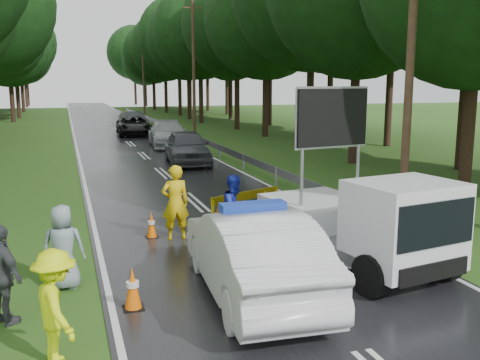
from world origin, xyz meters
name	(u,v)px	position (x,y,z in m)	size (l,w,h in m)	color
ground	(257,258)	(0.00, 0.00, 0.00)	(160.00, 160.00, 0.00)	#274C15
road	(121,135)	(0.00, 30.00, 0.01)	(7.00, 140.00, 0.02)	black
guardrail	(170,127)	(3.70, 29.67, 0.55)	(0.12, 60.06, 0.70)	gray
utility_pole_near	(412,40)	(5.20, 2.00, 5.06)	(1.40, 0.24, 10.00)	#422B1E
utility_pole_mid	(194,67)	(5.20, 28.00, 5.06)	(1.40, 0.24, 10.00)	#422B1E
utility_pole_far	(143,73)	(5.20, 54.00, 5.06)	(1.40, 0.24, 10.00)	#422B1E
police_sedan	(253,253)	(-0.80, -1.98, 0.81)	(1.98, 4.97, 1.77)	silver
work_truck	(364,221)	(1.93, -1.30, 1.02)	(2.79, 4.99, 3.77)	gray
barrier	(246,200)	(0.62, 2.56, 0.76)	(2.23, 1.02, 1.00)	yellow
officer	(175,203)	(-1.44, 2.00, 0.95)	(0.70, 0.46, 1.91)	yellow
civilian	(235,209)	(-0.10, 1.30, 0.85)	(0.83, 0.65, 1.70)	#1A27AD
bystander_left	(56,307)	(-4.21, -3.45, 0.83)	(1.08, 0.62, 1.67)	#E5FF0D
bystander_mid	(2,275)	(-5.05, -1.86, 0.84)	(0.98, 0.41, 1.67)	#3C3D43
bystander_right	(63,247)	(-4.11, -0.53, 0.82)	(0.80, 0.52, 1.64)	gray
queue_car_first	(187,147)	(1.63, 14.47, 0.82)	(1.94, 4.83, 1.65)	#42444A
queue_car_second	(168,134)	(2.08, 21.87, 0.78)	(2.19, 5.39, 1.56)	#A6AAAF
queue_car_third	(134,126)	(0.95, 29.81, 0.72)	(2.39, 5.18, 1.44)	black
queue_car_fourth	(133,120)	(1.65, 35.81, 0.73)	(1.55, 4.45, 1.47)	#3F4247
cone_near_left	(133,289)	(-2.99, -1.94, 0.37)	(0.36, 0.36, 0.77)	black
cone_center	(249,218)	(0.50, 2.00, 0.40)	(0.39, 0.39, 0.82)	black
cone_far	(218,218)	(-0.20, 2.50, 0.34)	(0.33, 0.33, 0.71)	black
cone_left_mid	(152,225)	(-2.00, 2.34, 0.33)	(0.32, 0.32, 0.68)	black
cone_right	(359,215)	(3.50, 1.50, 0.37)	(0.36, 0.36, 0.76)	black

